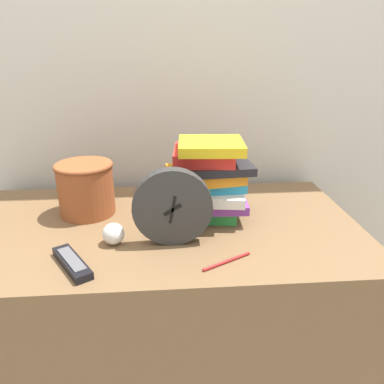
{
  "coord_description": "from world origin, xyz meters",
  "views": [
    {
      "loc": [
        0.01,
        -0.69,
        1.29
      ],
      "look_at": [
        0.09,
        0.29,
        0.9
      ],
      "focal_mm": 35.0,
      "sensor_mm": 36.0,
      "label": 1
    }
  ],
  "objects_px": {
    "desk_clock": "(172,207)",
    "pen": "(227,261)",
    "book_stack": "(207,179)",
    "crumpled_paper_ball": "(113,234)",
    "tv_remote": "(72,263)",
    "basket": "(86,187)"
  },
  "relations": [
    {
      "from": "tv_remote",
      "to": "crumpled_paper_ball",
      "type": "relative_size",
      "value": 2.77
    },
    {
      "from": "tv_remote",
      "to": "crumpled_paper_ball",
      "type": "bearing_deg",
      "value": 50.14
    },
    {
      "from": "desk_clock",
      "to": "tv_remote",
      "type": "relative_size",
      "value": 1.29
    },
    {
      "from": "desk_clock",
      "to": "tv_remote",
      "type": "distance_m",
      "value": 0.29
    },
    {
      "from": "book_stack",
      "to": "pen",
      "type": "bearing_deg",
      "value": -85.89
    },
    {
      "from": "desk_clock",
      "to": "crumpled_paper_ball",
      "type": "relative_size",
      "value": 3.58
    },
    {
      "from": "basket",
      "to": "crumpled_paper_ball",
      "type": "height_order",
      "value": "basket"
    },
    {
      "from": "book_stack",
      "to": "desk_clock",
      "type": "bearing_deg",
      "value": -125.49
    },
    {
      "from": "basket",
      "to": "tv_remote",
      "type": "distance_m",
      "value": 0.33
    },
    {
      "from": "desk_clock",
      "to": "book_stack",
      "type": "distance_m",
      "value": 0.19
    },
    {
      "from": "book_stack",
      "to": "basket",
      "type": "height_order",
      "value": "book_stack"
    },
    {
      "from": "basket",
      "to": "tv_remote",
      "type": "relative_size",
      "value": 1.1
    },
    {
      "from": "book_stack",
      "to": "crumpled_paper_ball",
      "type": "height_order",
      "value": "book_stack"
    },
    {
      "from": "book_stack",
      "to": "tv_remote",
      "type": "height_order",
      "value": "book_stack"
    },
    {
      "from": "tv_remote",
      "to": "crumpled_paper_ball",
      "type": "height_order",
      "value": "crumpled_paper_ball"
    },
    {
      "from": "desk_clock",
      "to": "pen",
      "type": "height_order",
      "value": "desk_clock"
    },
    {
      "from": "basket",
      "to": "pen",
      "type": "relative_size",
      "value": 1.38
    },
    {
      "from": "desk_clock",
      "to": "book_stack",
      "type": "height_order",
      "value": "book_stack"
    },
    {
      "from": "pen",
      "to": "book_stack",
      "type": "bearing_deg",
      "value": 94.11
    },
    {
      "from": "desk_clock",
      "to": "pen",
      "type": "relative_size",
      "value": 1.63
    },
    {
      "from": "basket",
      "to": "pen",
      "type": "xyz_separation_m",
      "value": [
        0.4,
        -0.33,
        -0.08
      ]
    },
    {
      "from": "pen",
      "to": "tv_remote",
      "type": "bearing_deg",
      "value": 178.0
    }
  ]
}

